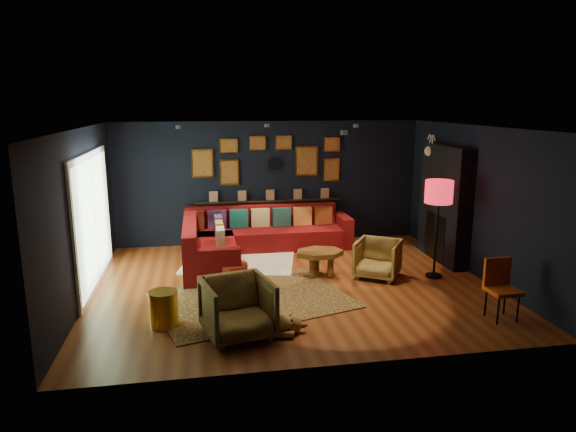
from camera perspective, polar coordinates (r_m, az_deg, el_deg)
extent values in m
plane|color=brown|center=(8.67, 0.51, -7.60)|extent=(6.50, 6.50, 0.00)
plane|color=black|center=(10.99, -2.06, 3.71)|extent=(6.50, 0.00, 6.50)
plane|color=black|center=(5.72, 5.53, -4.69)|extent=(6.50, 0.00, 6.50)
plane|color=black|center=(8.38, -21.91, 0.01)|extent=(0.00, 5.50, 5.50)
plane|color=black|center=(9.45, 20.31, 1.48)|extent=(0.00, 5.50, 5.50)
plane|color=silver|center=(8.15, 0.55, 9.83)|extent=(6.50, 6.50, 0.00)
cube|color=maroon|center=(10.70, -2.71, -2.50)|extent=(3.20, 0.95, 0.42)
cube|color=maroon|center=(10.95, -2.97, 0.10)|extent=(3.20, 0.24, 0.46)
cube|color=maroon|center=(11.01, 6.10, -1.54)|extent=(0.22, 0.95, 0.64)
cube|color=maroon|center=(9.57, -8.59, -4.46)|extent=(0.95, 2.20, 0.42)
cube|color=maroon|center=(9.46, -10.82, -2.11)|extent=(0.24, 2.20, 0.46)
cube|color=maroon|center=(8.59, -8.44, -5.69)|extent=(0.95, 0.22, 0.64)
cube|color=maroon|center=(10.68, -10.31, -0.47)|extent=(0.38, 0.14, 0.38)
cube|color=#4D2557|center=(10.68, -7.90, -0.38)|extent=(0.38, 0.14, 0.38)
cube|color=#175E5C|center=(10.70, -5.49, -0.28)|extent=(0.38, 0.14, 0.38)
cube|color=#D2BF7E|center=(10.74, -3.10, -0.19)|extent=(0.38, 0.14, 0.38)
cube|color=#234F52|center=(10.81, -0.73, -0.10)|extent=(0.38, 0.14, 0.38)
cube|color=orange|center=(10.88, 1.61, -0.01)|extent=(0.38, 0.14, 0.38)
cube|color=brown|center=(10.98, 3.91, 0.07)|extent=(0.38, 0.14, 0.38)
cube|color=#302E4D|center=(10.14, -7.75, -1.06)|extent=(0.14, 0.38, 0.38)
cube|color=#9B6C21|center=(9.66, -7.63, -1.75)|extent=(0.14, 0.38, 0.38)
cube|color=beige|center=(9.18, -7.50, -2.51)|extent=(0.14, 0.38, 0.38)
cube|color=black|center=(10.99, -2.00, 1.70)|extent=(3.20, 0.12, 0.04)
cube|color=gold|center=(10.80, -9.48, 5.80)|extent=(0.45, 0.03, 0.60)
cube|color=#B16929|center=(10.78, -9.48, 5.79)|extent=(0.38, 0.01, 0.51)
cube|color=gold|center=(10.84, -6.52, 4.85)|extent=(0.40, 0.03, 0.55)
cube|color=#B16929|center=(10.82, -6.52, 4.84)|extent=(0.34, 0.01, 0.47)
cube|color=gold|center=(10.78, -6.60, 7.75)|extent=(0.38, 0.03, 0.30)
cube|color=#B16929|center=(10.77, -6.59, 7.74)|extent=(0.32, 0.01, 0.25)
cube|color=gold|center=(11.04, 2.08, 6.11)|extent=(0.50, 0.03, 0.65)
cube|color=#B16929|center=(11.02, 2.10, 6.10)|extent=(0.42, 0.01, 0.55)
cube|color=gold|center=(11.19, 4.84, 5.13)|extent=(0.35, 0.03, 0.50)
cube|color=#B16929|center=(11.17, 4.86, 5.12)|extent=(0.30, 0.01, 0.42)
cube|color=gold|center=(11.13, 4.89, 7.94)|extent=(0.35, 0.03, 0.30)
cube|color=#B16929|center=(11.11, 4.92, 7.93)|extent=(0.30, 0.01, 0.25)
cube|color=gold|center=(10.83, -3.40, 8.10)|extent=(0.35, 0.03, 0.30)
cube|color=#B16929|center=(10.81, -3.39, 8.09)|extent=(0.30, 0.01, 0.25)
cube|color=gold|center=(10.91, -0.50, 8.15)|extent=(0.35, 0.03, 0.30)
cube|color=#B16929|center=(10.89, -0.48, 8.14)|extent=(0.30, 0.01, 0.25)
cylinder|color=silver|center=(10.92, -1.54, 5.78)|extent=(0.28, 0.03, 0.28)
cone|color=gold|center=(10.95, -0.39, 5.80)|extent=(0.03, 0.16, 0.03)
cone|color=gold|center=(10.94, -0.48, 6.24)|extent=(0.04, 0.16, 0.04)
cone|color=gold|center=(10.93, -0.73, 6.61)|extent=(0.04, 0.16, 0.04)
cone|color=gold|center=(10.91, -1.10, 6.85)|extent=(0.04, 0.16, 0.04)
cone|color=gold|center=(10.90, -1.54, 6.93)|extent=(0.03, 0.16, 0.03)
cone|color=gold|center=(10.89, -1.98, 6.83)|extent=(0.04, 0.16, 0.04)
cone|color=gold|center=(10.88, -2.36, 6.57)|extent=(0.04, 0.16, 0.04)
cone|color=gold|center=(10.88, -2.60, 6.19)|extent=(0.04, 0.16, 0.04)
cone|color=gold|center=(10.89, -2.69, 5.75)|extent=(0.03, 0.16, 0.03)
cone|color=gold|center=(10.90, -2.60, 5.31)|extent=(0.04, 0.16, 0.04)
cone|color=gold|center=(10.92, -2.34, 4.95)|extent=(0.04, 0.16, 0.04)
cone|color=gold|center=(10.93, -1.97, 4.71)|extent=(0.04, 0.16, 0.04)
cone|color=gold|center=(10.95, -1.53, 4.64)|extent=(0.03, 0.16, 0.03)
cone|color=gold|center=(10.96, -1.09, 4.73)|extent=(0.04, 0.16, 0.04)
cone|color=gold|center=(10.96, -0.72, 4.99)|extent=(0.04, 0.16, 0.04)
cone|color=gold|center=(10.96, -0.48, 5.36)|extent=(0.04, 0.16, 0.04)
cube|color=black|center=(10.19, 16.99, 1.33)|extent=(0.30, 1.60, 2.20)
cube|color=black|center=(10.30, 16.46, -2.23)|extent=(0.20, 0.80, 0.90)
cone|color=white|center=(10.54, 16.54, 6.94)|extent=(0.35, 0.28, 0.28)
sphere|color=white|center=(10.45, 15.45, 6.96)|extent=(0.20, 0.20, 0.20)
cylinder|color=white|center=(10.39, 15.75, 7.85)|extent=(0.02, 0.10, 0.28)
cylinder|color=white|center=(10.50, 15.46, 7.91)|extent=(0.02, 0.10, 0.28)
cube|color=white|center=(8.98, -20.85, -0.41)|extent=(0.04, 2.80, 2.20)
cube|color=#A4C697|center=(8.98, -20.70, -0.41)|extent=(0.01, 2.60, 2.00)
cube|color=white|center=(8.98, -20.66, -0.40)|extent=(0.02, 0.06, 2.00)
cylinder|color=black|center=(9.22, -12.07, 9.62)|extent=(0.10, 0.10, 0.06)
cylinder|color=black|center=(9.70, -2.37, 10.02)|extent=(0.10, 0.10, 0.06)
cylinder|color=black|center=(9.66, 7.55, 9.91)|extent=(0.10, 0.10, 0.06)
cylinder|color=black|center=(7.51, 6.24, 9.21)|extent=(0.10, 0.10, 0.06)
cube|color=white|center=(9.80, -5.50, -5.18)|extent=(2.31, 1.88, 0.03)
cube|color=#B07C43|center=(8.02, -4.06, -9.29)|extent=(3.32, 2.76, 0.02)
cylinder|color=brown|center=(8.86, 2.71, -5.79)|extent=(0.11, 0.11, 0.34)
cylinder|color=brown|center=(8.94, 4.74, -5.67)|extent=(0.11, 0.11, 0.34)
cylinder|color=brown|center=(9.25, 3.18, -5.01)|extent=(0.11, 0.11, 0.34)
cylinder|color=#A1291A|center=(8.69, -6.13, -6.31)|extent=(0.49, 0.49, 0.32)
imported|color=gold|center=(6.73, -5.62, -9.87)|extent=(1.00, 0.96, 0.86)
imported|color=gold|center=(9.03, 9.93, -4.51)|extent=(0.96, 0.95, 0.74)
cylinder|color=gold|center=(7.28, -13.63, -9.96)|extent=(0.39, 0.39, 0.49)
cylinder|color=black|center=(7.68, 22.32, -9.64)|extent=(0.03, 0.03, 0.42)
cylinder|color=black|center=(7.84, 24.18, -9.34)|extent=(0.03, 0.03, 0.42)
cylinder|color=black|center=(7.91, 21.11, -8.89)|extent=(0.03, 0.03, 0.42)
cylinder|color=black|center=(8.07, 22.94, -8.61)|extent=(0.03, 0.03, 0.42)
cube|color=#CF4B12|center=(7.80, 22.77, -7.67)|extent=(0.41, 0.41, 0.06)
cube|color=#CF4B12|center=(7.86, 22.22, -5.69)|extent=(0.40, 0.06, 0.40)
cylinder|color=black|center=(9.38, 15.87, -6.39)|extent=(0.29, 0.29, 0.04)
cylinder|color=black|center=(9.18, 16.13, -2.21)|extent=(0.04, 0.04, 1.38)
cylinder|color=red|center=(9.02, 16.43, 2.60)|extent=(0.47, 0.47, 0.39)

